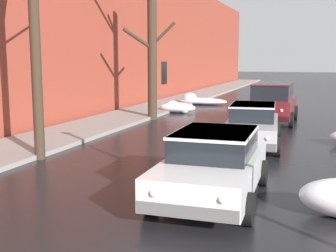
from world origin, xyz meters
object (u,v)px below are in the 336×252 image
(bare_tree_second_along_sidewalk, at_px, (35,30))
(bare_tree_mid_block, at_px, (151,42))
(sedan_white_approaching_near_lane, at_px, (213,163))
(sedan_silver_parked_kerbside_close, at_px, (252,124))
(suv_maroon_parked_kerbside_mid, at_px, (273,101))

(bare_tree_second_along_sidewalk, bearing_deg, bare_tree_mid_block, 89.87)
(bare_tree_second_along_sidewalk, relative_size, sedan_white_approaching_near_lane, 1.63)
(sedan_white_approaching_near_lane, height_order, sedan_silver_parked_kerbside_close, same)
(suv_maroon_parked_kerbside_mid, bearing_deg, sedan_silver_parked_kerbside_close, -90.24)
(bare_tree_mid_block, xyz_separation_m, sedan_white_approaching_near_lane, (5.67, -10.98, -2.96))
(sedan_white_approaching_near_lane, distance_m, sedan_silver_parked_kerbside_close, 5.84)
(bare_tree_mid_block, bearing_deg, bare_tree_second_along_sidewalk, -90.13)
(sedan_silver_parked_kerbside_close, bearing_deg, bare_tree_second_along_sidewalk, -145.43)
(sedan_silver_parked_kerbside_close, bearing_deg, suv_maroon_parked_kerbside_mid, 89.76)
(bare_tree_second_along_sidewalk, bearing_deg, sedan_white_approaching_near_lane, -19.02)
(sedan_white_approaching_near_lane, bearing_deg, bare_tree_mid_block, 117.31)
(sedan_silver_parked_kerbside_close, relative_size, suv_maroon_parked_kerbside_mid, 0.99)
(bare_tree_second_along_sidewalk, height_order, suv_maroon_parked_kerbside_mid, bare_tree_second_along_sidewalk)
(sedan_white_approaching_near_lane, bearing_deg, sedan_silver_parked_kerbside_close, 90.56)
(sedan_white_approaching_near_lane, xyz_separation_m, sedan_silver_parked_kerbside_close, (-0.06, 5.84, -0.00))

